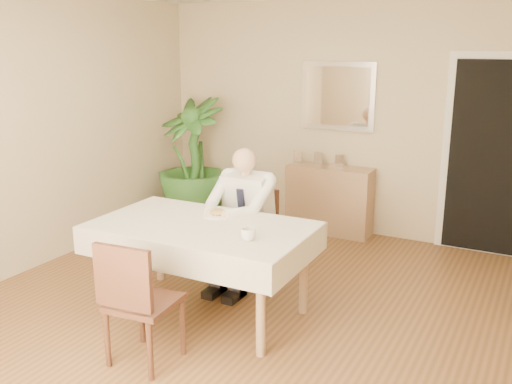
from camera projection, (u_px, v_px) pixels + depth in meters
The scene contains 17 objects.
room at pixel (234, 157), 4.26m from camera, with size 5.00×5.02×2.60m.
doorway at pixel (491, 159), 5.73m from camera, with size 0.96×0.07×2.10m.
mirror at pixel (338, 96), 6.35m from camera, with size 0.86×0.04×0.76m.
dining_table at pixel (202, 234), 4.49m from camera, with size 1.73×1.04×0.75m.
chair_far at pixel (254, 228), 5.29m from camera, with size 0.41×0.41×0.83m.
chair_near at pixel (136, 297), 3.76m from camera, with size 0.46×0.46×0.89m.
seated_man at pixel (239, 212), 4.99m from camera, with size 0.48×0.72×1.24m.
plate at pixel (218, 215), 4.68m from camera, with size 0.26×0.26×0.02m, color white.
food at pixel (218, 212), 4.68m from camera, with size 0.14×0.14×0.06m, color olive.
knife at pixel (218, 215), 4.61m from camera, with size 0.01×0.01×0.13m, color silver.
fork at pixel (210, 214), 4.64m from camera, with size 0.01×0.01×0.13m, color silver.
coffee_mug at pixel (248, 234), 4.09m from camera, with size 0.11×0.11×0.09m, color white.
sideboard at pixel (329, 200), 6.52m from camera, with size 0.97×0.33×0.77m, color olive.
photo_frame_left at pixel (298, 157), 6.62m from camera, with size 0.10×0.02×0.14m, color silver.
photo_frame_center at pixel (318, 158), 6.53m from camera, with size 0.10×0.02×0.14m, color silver.
photo_frame_right at pixel (340, 161), 6.40m from camera, with size 0.10×0.02×0.14m, color silver.
potted_palm at pixel (192, 161), 6.83m from camera, with size 0.84×0.84×1.51m, color #27551D.
Camera 1 is at (2.12, -3.61, 2.14)m, focal length 40.00 mm.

